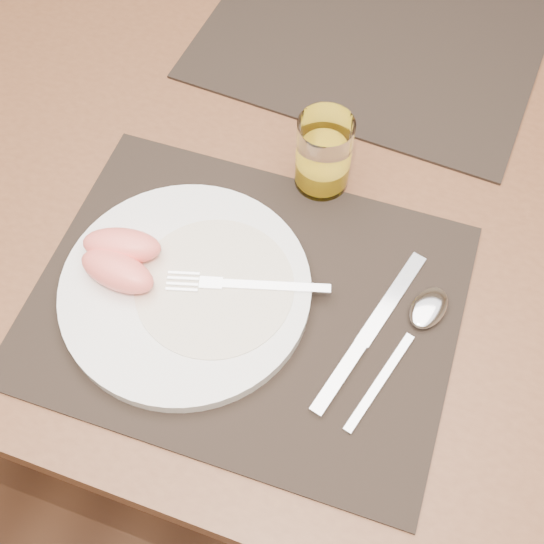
{
  "coord_description": "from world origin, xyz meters",
  "views": [
    {
      "loc": [
        0.14,
        -0.53,
        1.4
      ],
      "look_at": [
        0.02,
        -0.18,
        0.77
      ],
      "focal_mm": 45.0,
      "sensor_mm": 36.0,
      "label": 1
    }
  ],
  "objects": [
    {
      "name": "placemat_near",
      "position": [
        0.0,
        -0.22,
        0.75
      ],
      "size": [
        0.46,
        0.36,
        0.0
      ],
      "primitive_type": "cube",
      "rotation": [
        0.0,
        0.0,
        0.02
      ],
      "color": "black",
      "rests_on": "table"
    },
    {
      "name": "spoon",
      "position": [
        0.18,
        -0.18,
        0.76
      ],
      "size": [
        0.07,
        0.19,
        0.01
      ],
      "color": "silver",
      "rests_on": "placemat_near"
    },
    {
      "name": "knife",
      "position": [
        0.13,
        -0.23,
        0.76
      ],
      "size": [
        0.07,
        0.22,
        0.01
      ],
      "color": "silver",
      "rests_on": "placemat_near"
    },
    {
      "name": "ground",
      "position": [
        0.0,
        0.0,
        0.0
      ],
      "size": [
        5.0,
        5.0,
        0.0
      ],
      "primitive_type": "plane",
      "color": "#57331E",
      "rests_on": "ground"
    },
    {
      "name": "grapefruit_wedges",
      "position": [
        -0.14,
        -0.23,
        0.79
      ],
      "size": [
        0.1,
        0.08,
        0.03
      ],
      "color": "#FF7968",
      "rests_on": "plate"
    },
    {
      "name": "placemat_far",
      "position": [
        0.02,
        0.22,
        0.75
      ],
      "size": [
        0.47,
        0.38,
        0.0
      ],
      "primitive_type": "cube",
      "rotation": [
        0.0,
        0.0,
        -0.07
      ],
      "color": "black",
      "rests_on": "table"
    },
    {
      "name": "plate_dressing",
      "position": [
        -0.03,
        -0.22,
        0.77
      ],
      "size": [
        0.17,
        0.17,
        0.0
      ],
      "color": "white",
      "rests_on": "plate"
    },
    {
      "name": "table",
      "position": [
        0.0,
        0.0,
        0.67
      ],
      "size": [
        1.4,
        0.9,
        0.75
      ],
      "color": "brown",
      "rests_on": "ground"
    },
    {
      "name": "juice_glass",
      "position": [
        0.03,
        -0.04,
        0.8
      ],
      "size": [
        0.06,
        0.06,
        0.1
      ],
      "color": "white",
      "rests_on": "placemat_near"
    },
    {
      "name": "fork",
      "position": [
        -0.01,
        -0.21,
        0.77
      ],
      "size": [
        0.17,
        0.07,
        0.0
      ],
      "color": "silver",
      "rests_on": "plate"
    },
    {
      "name": "plate",
      "position": [
        -0.06,
        -0.23,
        0.76
      ],
      "size": [
        0.27,
        0.27,
        0.02
      ],
      "primitive_type": "cylinder",
      "color": "white",
      "rests_on": "placemat_near"
    }
  ]
}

